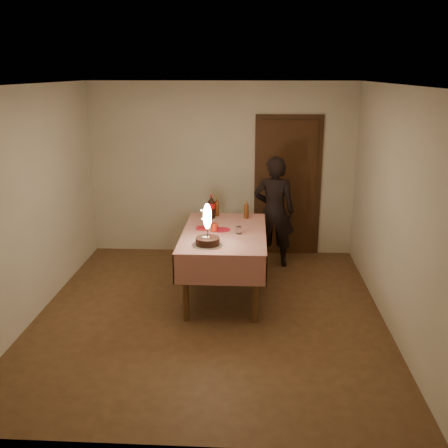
{
  "coord_description": "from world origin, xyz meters",
  "views": [
    {
      "loc": [
        0.49,
        -5.56,
        2.74
      ],
      "look_at": [
        0.14,
        0.52,
        0.95
      ],
      "focal_mm": 42.0,
      "sensor_mm": 36.0,
      "label": 1
    }
  ],
  "objects_px": {
    "dining_table": "(224,240)",
    "clear_cup": "(239,230)",
    "cola_bottle": "(211,207)",
    "amber_bottle_right": "(246,210)",
    "red_cup": "(214,227)",
    "photographer": "(274,212)",
    "birthday_cake": "(208,235)",
    "amber_bottle_left": "(217,207)",
    "red_plate": "(222,230)"
  },
  "relations": [
    {
      "from": "cola_bottle",
      "to": "photographer",
      "type": "height_order",
      "value": "photographer"
    },
    {
      "from": "amber_bottle_right",
      "to": "dining_table",
      "type": "bearing_deg",
      "value": -112.56
    },
    {
      "from": "amber_bottle_left",
      "to": "clear_cup",
      "type": "bearing_deg",
      "value": -68.08
    },
    {
      "from": "dining_table",
      "to": "clear_cup",
      "type": "bearing_deg",
      "value": -23.85
    },
    {
      "from": "cola_bottle",
      "to": "amber_bottle_right",
      "type": "relative_size",
      "value": 1.25
    },
    {
      "from": "amber_bottle_right",
      "to": "amber_bottle_left",
      "type": "bearing_deg",
      "value": 166.23
    },
    {
      "from": "amber_bottle_right",
      "to": "cola_bottle",
      "type": "bearing_deg",
      "value": -177.87
    },
    {
      "from": "red_plate",
      "to": "amber_bottle_left",
      "type": "bearing_deg",
      "value": 99.05
    },
    {
      "from": "cola_bottle",
      "to": "amber_bottle_right",
      "type": "height_order",
      "value": "cola_bottle"
    },
    {
      "from": "clear_cup",
      "to": "birthday_cake",
      "type": "bearing_deg",
      "value": -126.97
    },
    {
      "from": "birthday_cake",
      "to": "red_plate",
      "type": "distance_m",
      "value": 0.61
    },
    {
      "from": "dining_table",
      "to": "birthday_cake",
      "type": "height_order",
      "value": "birthday_cake"
    },
    {
      "from": "photographer",
      "to": "birthday_cake",
      "type": "bearing_deg",
      "value": -116.14
    },
    {
      "from": "cola_bottle",
      "to": "amber_bottle_right",
      "type": "bearing_deg",
      "value": 2.13
    },
    {
      "from": "red_plate",
      "to": "photographer",
      "type": "height_order",
      "value": "photographer"
    },
    {
      "from": "red_plate",
      "to": "amber_bottle_right",
      "type": "xyz_separation_m",
      "value": [
        0.3,
        0.56,
        0.11
      ]
    },
    {
      "from": "red_cup",
      "to": "cola_bottle",
      "type": "bearing_deg",
      "value": 97.98
    },
    {
      "from": "photographer",
      "to": "red_plate",
      "type": "bearing_deg",
      "value": -123.08
    },
    {
      "from": "red_plate",
      "to": "red_cup",
      "type": "xyz_separation_m",
      "value": [
        -0.08,
        -0.05,
        0.05
      ]
    },
    {
      "from": "red_plate",
      "to": "cola_bottle",
      "type": "bearing_deg",
      "value": 107.11
    },
    {
      "from": "clear_cup",
      "to": "photographer",
      "type": "xyz_separation_m",
      "value": [
        0.47,
        1.2,
        -0.08
      ]
    },
    {
      "from": "amber_bottle_left",
      "to": "amber_bottle_right",
      "type": "distance_m",
      "value": 0.41
    },
    {
      "from": "red_cup",
      "to": "cola_bottle",
      "type": "distance_m",
      "value": 0.61
    },
    {
      "from": "amber_bottle_right",
      "to": "photographer",
      "type": "bearing_deg",
      "value": 51.55
    },
    {
      "from": "clear_cup",
      "to": "amber_bottle_right",
      "type": "bearing_deg",
      "value": 83.58
    },
    {
      "from": "red_cup",
      "to": "amber_bottle_right",
      "type": "xyz_separation_m",
      "value": [
        0.38,
        0.62,
        0.07
      ]
    },
    {
      "from": "red_plate",
      "to": "amber_bottle_right",
      "type": "distance_m",
      "value": 0.65
    },
    {
      "from": "clear_cup",
      "to": "photographer",
      "type": "relative_size",
      "value": 0.06
    },
    {
      "from": "cola_bottle",
      "to": "photographer",
      "type": "distance_m",
      "value": 1.01
    },
    {
      "from": "dining_table",
      "to": "cola_bottle",
      "type": "xyz_separation_m",
      "value": [
        -0.21,
        0.61,
        0.26
      ]
    },
    {
      "from": "birthday_cake",
      "to": "cola_bottle",
      "type": "bearing_deg",
      "value": 92.4
    },
    {
      "from": "red_plate",
      "to": "cola_bottle",
      "type": "relative_size",
      "value": 0.69
    },
    {
      "from": "dining_table",
      "to": "clear_cup",
      "type": "relative_size",
      "value": 19.11
    },
    {
      "from": "clear_cup",
      "to": "red_cup",
      "type": "bearing_deg",
      "value": 163.43
    },
    {
      "from": "clear_cup",
      "to": "cola_bottle",
      "type": "relative_size",
      "value": 0.28
    },
    {
      "from": "dining_table",
      "to": "clear_cup",
      "type": "xyz_separation_m",
      "value": [
        0.18,
        -0.08,
        0.16
      ]
    },
    {
      "from": "dining_table",
      "to": "red_cup",
      "type": "xyz_separation_m",
      "value": [
        -0.12,
        0.01,
        0.16
      ]
    },
    {
      "from": "cola_bottle",
      "to": "photographer",
      "type": "relative_size",
      "value": 0.2
    },
    {
      "from": "birthday_cake",
      "to": "amber_bottle_right",
      "type": "relative_size",
      "value": 1.89
    },
    {
      "from": "red_plate",
      "to": "clear_cup",
      "type": "height_order",
      "value": "clear_cup"
    },
    {
      "from": "red_plate",
      "to": "clear_cup",
      "type": "relative_size",
      "value": 2.44
    },
    {
      "from": "birthday_cake",
      "to": "photographer",
      "type": "bearing_deg",
      "value": 63.86
    },
    {
      "from": "amber_bottle_right",
      "to": "red_cup",
      "type": "bearing_deg",
      "value": -121.82
    },
    {
      "from": "clear_cup",
      "to": "amber_bottle_right",
      "type": "height_order",
      "value": "amber_bottle_right"
    },
    {
      "from": "clear_cup",
      "to": "photographer",
      "type": "distance_m",
      "value": 1.29
    },
    {
      "from": "dining_table",
      "to": "cola_bottle",
      "type": "height_order",
      "value": "cola_bottle"
    },
    {
      "from": "amber_bottle_left",
      "to": "amber_bottle_right",
      "type": "bearing_deg",
      "value": -13.77
    },
    {
      "from": "birthday_cake",
      "to": "red_plate",
      "type": "bearing_deg",
      "value": 78.46
    },
    {
      "from": "dining_table",
      "to": "cola_bottle",
      "type": "bearing_deg",
      "value": 108.7
    },
    {
      "from": "red_cup",
      "to": "clear_cup",
      "type": "distance_m",
      "value": 0.32
    }
  ]
}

